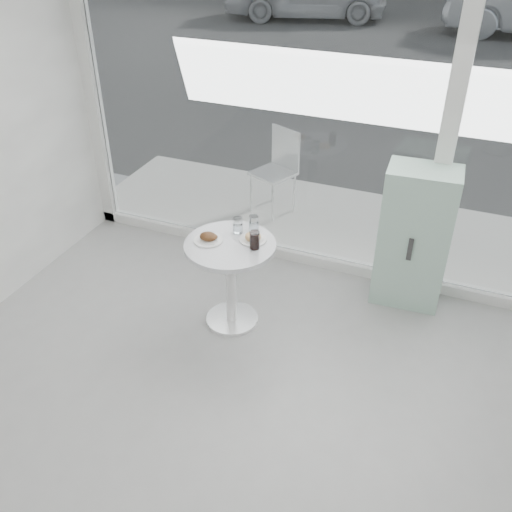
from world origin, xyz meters
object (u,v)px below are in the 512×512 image
at_px(water_tumbler_a, 238,226).
at_px(cola_glass, 255,240).
at_px(plate_fritter, 209,238).
at_px(plate_donut, 253,238).
at_px(main_table, 231,267).
at_px(water_tumbler_b, 254,224).
at_px(mint_cabinet, 414,237).
at_px(patio_chair, 278,166).

height_order(water_tumbler_a, cola_glass, cola_glass).
relative_size(plate_fritter, plate_donut, 1.05).
bearing_deg(main_table, plate_donut, 37.43).
relative_size(water_tumbler_b, cola_glass, 0.88).
height_order(mint_cabinet, patio_chair, mint_cabinet).
relative_size(plate_fritter, water_tumbler_a, 1.80).
bearing_deg(cola_glass, plate_donut, 118.24).
xyz_separation_m(water_tumbler_a, water_tumbler_b, (0.11, 0.08, 0.00)).
xyz_separation_m(mint_cabinet, cola_glass, (-1.09, -0.87, 0.22)).
distance_m(mint_cabinet, plate_donut, 1.39).
relative_size(water_tumbler_a, water_tumbler_b, 0.99).
distance_m(plate_fritter, plate_donut, 0.35).
bearing_deg(plate_fritter, water_tumbler_a, 52.60).
distance_m(main_table, plate_donut, 0.30).
bearing_deg(main_table, mint_cabinet, 34.23).
distance_m(mint_cabinet, plate_fritter, 1.73).
distance_m(main_table, plate_fritter, 0.30).
bearing_deg(water_tumbler_a, water_tumbler_b, 35.81).
bearing_deg(main_table, cola_glass, 2.85).
distance_m(patio_chair, plate_fritter, 1.97).
distance_m(main_table, water_tumbler_a, 0.33).
relative_size(mint_cabinet, patio_chair, 1.37).
xyz_separation_m(patio_chair, water_tumbler_b, (0.40, -1.67, 0.26)).
height_order(main_table, water_tumbler_a, water_tumbler_a).
height_order(plate_fritter, plate_donut, plate_fritter).
relative_size(mint_cabinet, water_tumbler_a, 9.82).
relative_size(patio_chair, plate_fritter, 3.97).
distance_m(plate_donut, water_tumbler_b, 0.16).
height_order(main_table, cola_glass, cola_glass).
xyz_separation_m(plate_donut, cola_glass, (0.06, -0.10, 0.05)).
relative_size(plate_donut, cola_glass, 1.49).
relative_size(main_table, plate_fritter, 3.36).
bearing_deg(plate_donut, mint_cabinet, 33.80).
relative_size(main_table, water_tumbler_b, 6.00).
height_order(mint_cabinet, plate_donut, mint_cabinet).
relative_size(main_table, mint_cabinet, 0.62).
bearing_deg(mint_cabinet, water_tumbler_b, -155.89).
xyz_separation_m(main_table, water_tumbler_b, (0.10, 0.26, 0.28)).
xyz_separation_m(plate_fritter, water_tumbler_a, (0.16, 0.21, 0.03)).
bearing_deg(patio_chair, plate_fritter, -62.33).
bearing_deg(water_tumbler_b, patio_chair, 103.54).
height_order(plate_donut, cola_glass, cola_glass).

